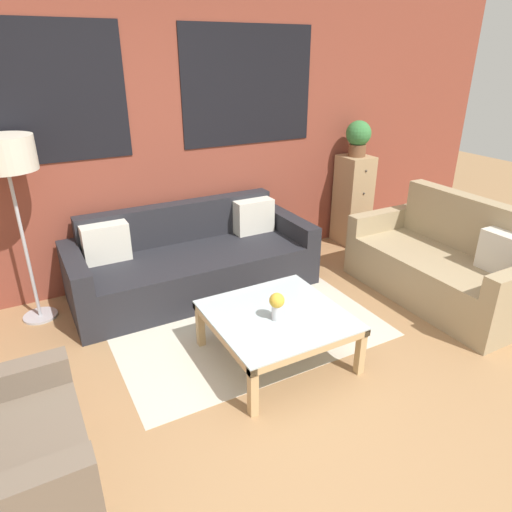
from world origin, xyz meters
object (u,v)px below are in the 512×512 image
potted_plant (358,137)px  drawer_cabinet (353,200)px  couch_dark (193,262)px  floor_lamp (5,161)px  coffee_table (277,320)px  flower_vase (277,304)px  settee_vintage (444,266)px

potted_plant → drawer_cabinet: bearing=-90.0°
couch_dark → floor_lamp: floor_lamp is taller
coffee_table → flower_vase: bearing=-124.4°
settee_vintage → flower_vase: size_ratio=8.17×
couch_dark → flower_vase: 1.41m
coffee_table → settee_vintage: bearing=2.6°
settee_vintage → flower_vase: settee_vintage is taller
couch_dark → potted_plant: (2.10, 0.23, 0.97)m
settee_vintage → flower_vase: bearing=-175.7°
coffee_table → floor_lamp: bearing=135.4°
floor_lamp → flower_vase: bearing=-46.5°
coffee_table → drawer_cabinet: drawer_cabinet is taller
drawer_cabinet → settee_vintage: bearing=-95.1°
drawer_cabinet → floor_lamp: bearing=-178.6°
settee_vintage → coffee_table: 1.84m
settee_vintage → floor_lamp: (-3.34, 1.40, 1.05)m
coffee_table → floor_lamp: floor_lamp is taller
potted_plant → flower_vase: bearing=-141.1°
coffee_table → flower_vase: 0.19m
drawer_cabinet → flower_vase: (-2.01, -1.62, -0.01)m
drawer_cabinet → flower_vase: bearing=-141.1°
couch_dark → settee_vintage: bearing=-32.3°
floor_lamp → drawer_cabinet: floor_lamp is taller
potted_plant → couch_dark: bearing=-173.7°
potted_plant → flower_vase: 2.69m
couch_dark → flower_vase: couch_dark is taller
settee_vintage → coffee_table: size_ratio=1.79×
couch_dark → drawer_cabinet: size_ratio=2.19×
floor_lamp → potted_plant: 3.47m
settee_vintage → potted_plant: 1.76m
settee_vintage → floor_lamp: floor_lamp is taller
coffee_table → potted_plant: 2.68m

